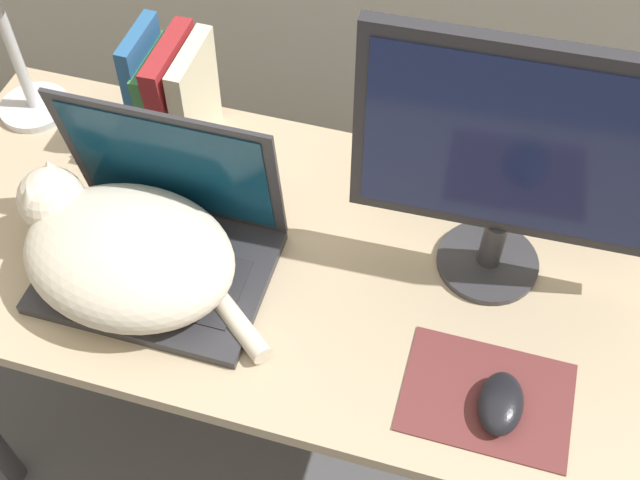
{
  "coord_description": "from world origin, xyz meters",
  "views": [
    {
      "loc": [
        0.3,
        -0.43,
        1.79
      ],
      "look_at": [
        0.1,
        0.27,
        0.85
      ],
      "focal_mm": 45.0,
      "sensor_mm": 36.0,
      "label": 1
    }
  ],
  "objects": [
    {
      "name": "cat",
      "position": [
        -0.19,
        0.19,
        0.82
      ],
      "size": [
        0.45,
        0.28,
        0.16
      ],
      "color": "beige",
      "rests_on": "desk"
    },
    {
      "name": "mousepad",
      "position": [
        0.39,
        0.14,
        0.75
      ],
      "size": [
        0.24,
        0.17,
        0.0
      ],
      "color": "brown",
      "rests_on": "desk"
    },
    {
      "name": "computer_mouse",
      "position": [
        0.41,
        0.12,
        0.77
      ],
      "size": [
        0.06,
        0.1,
        0.04
      ],
      "color": "black",
      "rests_on": "mousepad"
    },
    {
      "name": "desk",
      "position": [
        0.0,
        0.3,
        0.65
      ],
      "size": [
        1.23,
        0.6,
        0.75
      ],
      "color": "tan",
      "rests_on": "ground_plane"
    },
    {
      "name": "desk_lamp",
      "position": [
        -0.49,
        0.47,
        1.01
      ],
      "size": [
        0.17,
        0.17,
        0.41
      ],
      "color": "silver",
      "rests_on": "desk"
    },
    {
      "name": "external_monitor",
      "position": [
        0.35,
        0.37,
        0.99
      ],
      "size": [
        0.46,
        0.16,
        0.44
      ],
      "color": "#333338",
      "rests_on": "desk"
    },
    {
      "name": "book_row",
      "position": [
        -0.23,
        0.5,
        0.85
      ],
      "size": [
        0.12,
        0.16,
        0.23
      ],
      "color": "#285B93",
      "rests_on": "desk"
    },
    {
      "name": "laptop",
      "position": [
        -0.15,
        0.24,
        0.8
      ],
      "size": [
        0.35,
        0.26,
        0.27
      ],
      "color": "#2D2D33",
      "rests_on": "desk"
    }
  ]
}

